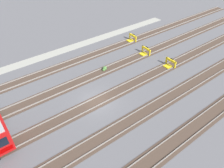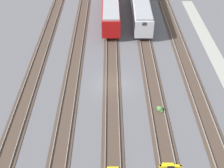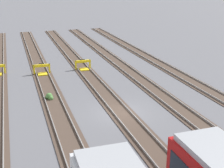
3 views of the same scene
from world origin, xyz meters
name	(u,v)px [view 3 (image 3 of 3)]	position (x,y,z in m)	size (l,w,h in m)	color
ground_plane	(121,113)	(0.00, 0.00, 0.00)	(400.00, 400.00, 0.00)	#5B5B60
rail_track_near_inner	(61,120)	(0.00, -5.11, 0.04)	(90.00, 2.23, 0.21)	#47382D
rail_track_middle	(121,112)	(0.00, 0.00, 0.04)	(90.00, 2.24, 0.21)	#47382D
rail_track_far_inner	(174,105)	(0.00, 5.11, 0.04)	(90.00, 2.23, 0.21)	#47382D
rail_track_farthest	(222,98)	(0.00, 10.22, 0.04)	(90.00, 2.23, 0.21)	#47382D
bumper_stop_near_inner_track	(42,70)	(-13.37, -5.11, 0.51)	(1.36, 2.00, 1.22)	yellow
bumper_stop_middle_track	(83,66)	(-13.78, 0.00, 0.51)	(1.34, 2.00, 1.22)	yellow
weed_clump	(49,97)	(-5.02, -5.37, 0.24)	(0.92, 0.70, 0.64)	#4C7F3D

